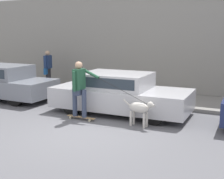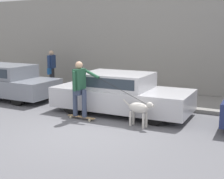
# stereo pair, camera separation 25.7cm
# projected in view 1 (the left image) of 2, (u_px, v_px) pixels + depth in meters

# --- Properties ---
(ground_plane) EXTENTS (36.00, 36.00, 0.00)m
(ground_plane) POSITION_uv_depth(u_px,v_px,m) (85.00, 133.00, 8.14)
(ground_plane) COLOR slate
(back_wall) EXTENTS (32.00, 0.30, 4.18)m
(back_wall) POSITION_uv_depth(u_px,v_px,m) (157.00, 44.00, 13.02)
(back_wall) COLOR gray
(back_wall) RESTS_ON ground_plane
(sidewalk_curb) EXTENTS (30.00, 2.37, 0.13)m
(sidewalk_curb) POSITION_uv_depth(u_px,v_px,m) (145.00, 98.00, 12.19)
(sidewalk_curb) COLOR gray
(sidewalk_curb) RESTS_ON ground_plane
(parked_car_0) EXTENTS (4.40, 1.74, 1.33)m
(parked_car_0) POSITION_uv_depth(u_px,v_px,m) (1.00, 82.00, 12.29)
(parked_car_0) COLOR black
(parked_car_0) RESTS_ON ground_plane
(parked_car_1) EXTENTS (4.47, 1.93, 1.31)m
(parked_car_1) POSITION_uv_depth(u_px,v_px,m) (120.00, 94.00, 10.07)
(parked_car_1) COLOR black
(parked_car_1) RESTS_ON ground_plane
(dog) EXTENTS (0.99, 0.38, 0.75)m
(dog) POSITION_uv_depth(u_px,v_px,m) (140.00, 109.00, 8.64)
(dog) COLOR beige
(dog) RESTS_ON ground_plane
(skateboarder) EXTENTS (2.64, 0.59, 1.76)m
(skateboarder) POSITION_uv_depth(u_px,v_px,m) (80.00, 87.00, 9.25)
(skateboarder) COLOR beige
(skateboarder) RESTS_ON ground_plane
(pedestrian_with_bag) EXTENTS (0.32, 0.72, 1.64)m
(pedestrian_with_bag) POSITION_uv_depth(u_px,v_px,m) (48.00, 67.00, 14.41)
(pedestrian_with_bag) COLOR #28282D
(pedestrian_with_bag) RESTS_ON sidewalk_curb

